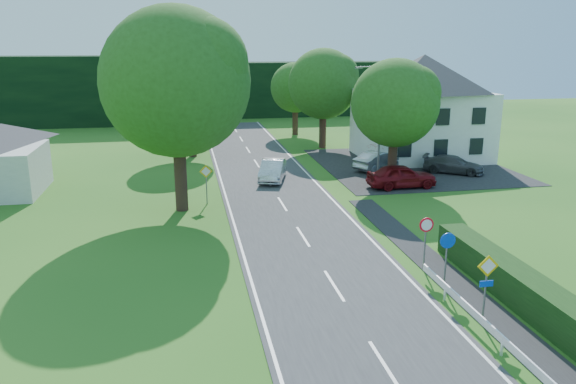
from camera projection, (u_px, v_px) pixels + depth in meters
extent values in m
cube|color=#333335|center=(295.00, 225.00, 30.35)|extent=(7.00, 80.00, 0.04)
cube|color=black|center=(410.00, 166.00, 44.83)|extent=(14.00, 16.00, 0.04)
cube|color=white|center=(235.00, 228.00, 29.77)|extent=(0.12, 80.00, 0.01)
cube|color=white|center=(353.00, 221.00, 30.93)|extent=(0.12, 80.00, 0.01)
cube|color=black|center=(286.00, 89.00, 74.54)|extent=(30.00, 5.00, 7.00)
cube|color=white|center=(421.00, 125.00, 47.31)|extent=(10.00, 8.00, 5.60)
pyramid|color=#242429|center=(424.00, 73.00, 46.19)|extent=(10.60, 8.40, 3.00)
cylinder|color=slate|center=(380.00, 122.00, 40.27)|extent=(0.16, 0.16, 8.00)
cylinder|color=slate|center=(371.00, 67.00, 39.12)|extent=(1.70, 0.10, 0.10)
cube|color=slate|center=(359.00, 68.00, 38.97)|extent=(0.50, 0.18, 0.12)
cylinder|color=slate|center=(485.00, 293.00, 19.42)|extent=(0.07, 0.07, 2.40)
cube|color=yellow|center=(488.00, 266.00, 19.13)|extent=(0.78, 0.04, 0.78)
cube|color=white|center=(488.00, 266.00, 19.13)|extent=(0.57, 0.05, 0.57)
cube|color=blue|center=(486.00, 284.00, 19.30)|extent=(0.50, 0.04, 0.22)
cylinder|color=slate|center=(446.00, 263.00, 22.30)|extent=(0.07, 0.07, 2.20)
cylinder|color=blue|center=(448.00, 241.00, 22.02)|extent=(0.64, 0.04, 0.64)
cylinder|color=slate|center=(425.00, 245.00, 24.19)|extent=(0.07, 0.07, 2.20)
cylinder|color=red|center=(426.00, 225.00, 23.92)|extent=(0.64, 0.04, 0.64)
cylinder|color=white|center=(427.00, 225.00, 23.90)|extent=(0.48, 0.04, 0.48)
cylinder|color=slate|center=(207.00, 187.00, 34.02)|extent=(0.07, 0.07, 2.20)
cube|color=yellow|center=(206.00, 171.00, 33.74)|extent=(0.78, 0.04, 0.78)
cube|color=white|center=(206.00, 171.00, 33.74)|extent=(0.57, 0.05, 0.57)
imported|color=silver|center=(273.00, 170.00, 39.86)|extent=(2.72, 4.70, 1.46)
imported|color=black|center=(276.00, 165.00, 42.69)|extent=(1.24, 2.04, 1.01)
imported|color=maroon|center=(402.00, 176.00, 37.85)|extent=(4.71, 2.01, 1.59)
imported|color=#ADAEB2|center=(379.00, 160.00, 43.11)|extent=(4.59, 3.51, 1.45)
imported|color=#49494E|center=(453.00, 164.00, 42.09)|extent=(4.70, 4.00, 1.29)
imported|color=#B7B6BE|center=(445.00, 153.00, 46.20)|extent=(5.19, 2.46, 1.43)
imported|color=#B80E27|center=(380.00, 155.00, 43.86)|extent=(2.25, 2.29, 1.98)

